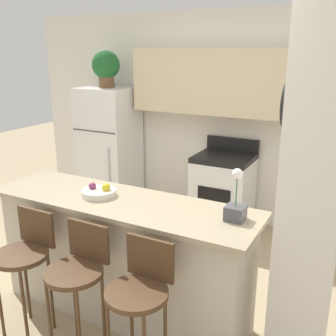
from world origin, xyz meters
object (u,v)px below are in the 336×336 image
(bar_stool_right, at_px, (140,292))
(fruit_bowl, at_px, (99,192))
(refrigerator, at_px, (110,148))
(stove_range, at_px, (223,192))
(potted_plant_on_fridge, at_px, (106,67))
(bar_stool_mid, at_px, (78,272))
(orchid_vase, at_px, (236,206))
(bar_stool_left, at_px, (25,255))

(bar_stool_right, xyz_separation_m, fruit_bowl, (-0.70, 0.53, 0.37))
(refrigerator, height_order, fruit_bowl, refrigerator)
(refrigerator, bearing_deg, bar_stool_right, -50.55)
(refrigerator, distance_m, stove_range, 1.67)
(potted_plant_on_fridge, bearing_deg, bar_stool_mid, -58.33)
(refrigerator, distance_m, fruit_bowl, 2.28)
(potted_plant_on_fridge, bearing_deg, bar_stool_right, -50.55)
(bar_stool_right, relative_size, orchid_vase, 2.66)
(stove_range, height_order, potted_plant_on_fridge, potted_plant_on_fridge)
(refrigerator, xyz_separation_m, bar_stool_mid, (1.48, -2.40, -0.16))
(stove_range, height_order, bar_stool_right, stove_range)
(stove_range, height_order, fruit_bowl, fruit_bowl)
(potted_plant_on_fridge, xyz_separation_m, fruit_bowl, (1.28, -1.88, -0.86))
(bar_stool_left, distance_m, bar_stool_right, 0.99)
(bar_stool_mid, height_order, potted_plant_on_fridge, potted_plant_on_fridge)
(bar_stool_right, relative_size, fruit_bowl, 3.61)
(bar_stool_right, distance_m, fruit_bowl, 0.95)
(stove_range, xyz_separation_m, fruit_bowl, (-0.35, -1.91, 0.56))
(bar_stool_left, bearing_deg, potted_plant_on_fridge, 112.34)
(refrigerator, relative_size, bar_stool_mid, 1.69)
(bar_stool_left, bearing_deg, fruit_bowl, 60.94)
(refrigerator, bearing_deg, bar_stool_mid, -58.33)
(refrigerator, distance_m, orchid_vase, 3.00)
(stove_range, relative_size, fruit_bowl, 4.00)
(refrigerator, distance_m, bar_stool_right, 3.12)
(bar_stool_left, relative_size, potted_plant_on_fridge, 2.08)
(orchid_vase, xyz_separation_m, fruit_bowl, (-1.09, -0.06, -0.07))
(refrigerator, relative_size, potted_plant_on_fridge, 3.51)
(bar_stool_mid, bearing_deg, orchid_vase, 33.41)
(bar_stool_left, bearing_deg, bar_stool_mid, 0.00)
(refrigerator, xyz_separation_m, stove_range, (1.63, 0.03, -0.35))
(orchid_vase, bearing_deg, potted_plant_on_fridge, 142.60)
(stove_range, distance_m, bar_stool_right, 2.47)
(refrigerator, height_order, bar_stool_mid, refrigerator)
(bar_stool_mid, relative_size, orchid_vase, 2.66)
(bar_stool_right, xyz_separation_m, potted_plant_on_fridge, (-1.98, 2.40, 1.24))
(bar_stool_left, distance_m, fruit_bowl, 0.71)
(potted_plant_on_fridge, distance_m, orchid_vase, 3.09)
(potted_plant_on_fridge, bearing_deg, refrigerator, -61.30)
(bar_stool_left, relative_size, bar_stool_right, 1.00)
(refrigerator, relative_size, fruit_bowl, 6.08)
(refrigerator, relative_size, bar_stool_right, 1.69)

